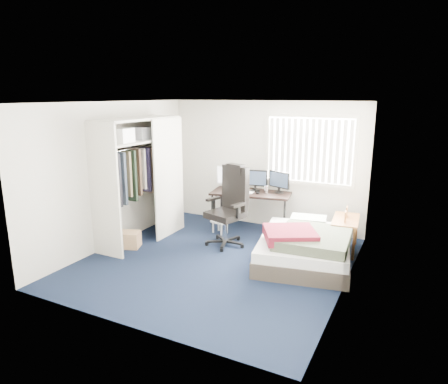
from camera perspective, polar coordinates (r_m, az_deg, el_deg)
The scene contains 10 objects.
ground at distance 6.52m, azimuth -1.13°, elevation -9.84°, with size 4.20×4.20×0.00m, color black.
room_shell at distance 6.07m, azimuth -1.20°, elevation 3.32°, with size 4.20×4.20×4.20m.
window_assembly at distance 7.63m, azimuth 12.11°, elevation 5.85°, with size 1.72×0.09×1.32m.
closet at distance 7.23m, azimuth -12.00°, elevation 3.44°, with size 0.64×1.84×2.22m.
desk at distance 7.83m, azimuth 3.98°, elevation 0.25°, with size 1.63×0.97×1.22m.
office_chair at distance 7.08m, azimuth 0.72°, elevation -3.18°, with size 0.84×0.84×1.43m.
footstool at distance 7.71m, azimuth -0.58°, elevation -4.54°, with size 0.35×0.31×0.24m.
nightstand at distance 7.07m, azimuth 16.98°, elevation -4.19°, with size 0.50×0.87×0.75m.
bed at distance 6.54m, azimuth 11.49°, elevation -7.52°, with size 1.70×2.07×0.62m.
pine_box at distance 7.22m, azimuth -13.43°, elevation -6.62°, with size 0.37×0.28×0.28m, color tan.
Camera 1 is at (2.79, -5.28, 2.61)m, focal length 32.00 mm.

